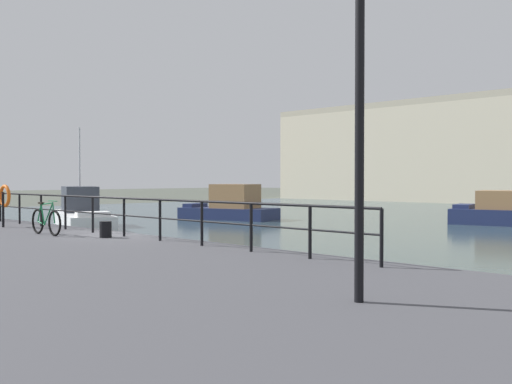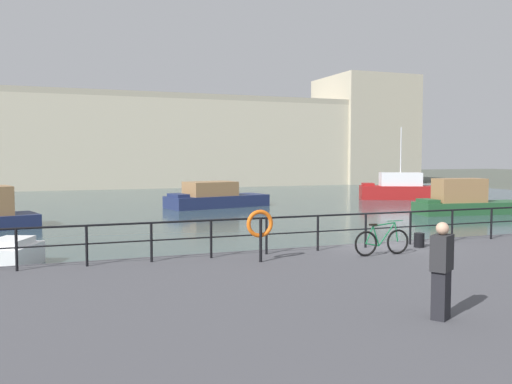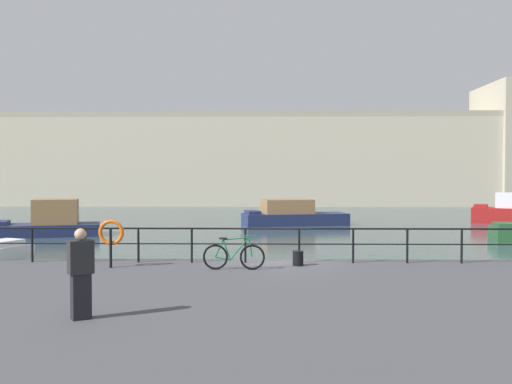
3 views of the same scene
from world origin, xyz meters
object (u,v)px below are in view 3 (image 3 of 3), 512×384
object	(u,v)px
harbor_building	(317,160)
life_ring_stand	(111,234)
moored_small_launch	(50,222)
parked_bicycle	(234,256)
standing_person	(81,273)
moored_harbor_tender	(292,215)
mooring_bollard	(298,258)

from	to	relation	value
harbor_building	life_ring_stand	distance (m)	58.29
moored_small_launch	life_ring_stand	size ratio (longest dim) A/B	4.82
parked_bicycle	standing_person	bearing A→B (deg)	-113.33
moored_harbor_tender	mooring_bollard	bearing A→B (deg)	75.02
moored_small_launch	moored_harbor_tender	bearing A→B (deg)	-168.02
harbor_building	parked_bicycle	bearing A→B (deg)	-97.34
parked_bicycle	standing_person	xyz separation A→B (m)	(-2.52, -5.59, 0.47)
parked_bicycle	life_ring_stand	world-z (taller)	life_ring_stand
parked_bicycle	mooring_bollard	world-z (taller)	parked_bicycle
moored_harbor_tender	life_ring_stand	size ratio (longest dim) A/B	5.89
moored_harbor_tender	mooring_bollard	size ratio (longest dim) A/B	18.70
parked_bicycle	life_ring_stand	size ratio (longest dim) A/B	1.27
harbor_building	moored_small_launch	xyz separation A→B (m)	(-19.93, -38.70, -5.01)
harbor_building	moored_harbor_tender	world-z (taller)	harbor_building
moored_small_launch	life_ring_stand	bearing A→B (deg)	100.29
standing_person	harbor_building	bearing A→B (deg)	-41.63
parked_bicycle	moored_harbor_tender	bearing A→B (deg)	84.86
parked_bicycle	mooring_bollard	size ratio (longest dim) A/B	4.02
harbor_building	mooring_bollard	size ratio (longest dim) A/B	179.89
harbor_building	parked_bicycle	distance (m)	58.10
moored_small_launch	mooring_bollard	size ratio (longest dim) A/B	15.31
life_ring_stand	standing_person	world-z (taller)	standing_person
life_ring_stand	moored_small_launch	bearing A→B (deg)	115.87
life_ring_stand	standing_person	bearing A→B (deg)	-79.70
moored_small_launch	life_ring_stand	distance (m)	20.50
harbor_building	life_ring_stand	world-z (taller)	harbor_building
mooring_bollard	moored_harbor_tender	bearing A→B (deg)	87.88
harbor_building	mooring_bollard	world-z (taller)	harbor_building
parked_bicycle	standing_person	size ratio (longest dim) A/B	1.05
harbor_building	moored_harbor_tender	size ratio (longest dim) A/B	9.62
harbor_building	moored_harbor_tender	bearing A→B (deg)	-98.48
parked_bicycle	mooring_bollard	xyz separation A→B (m)	(1.87, 0.77, -0.17)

